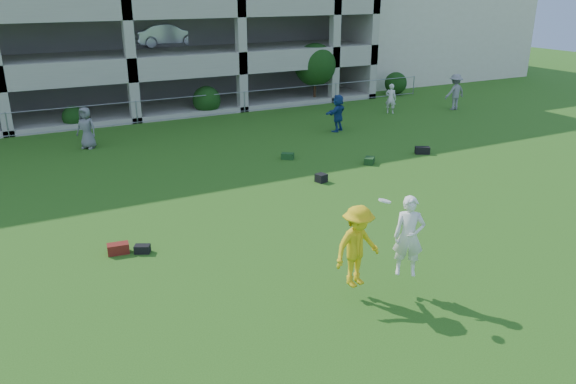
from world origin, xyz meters
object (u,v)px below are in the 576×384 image
crate_d (321,178)px  bystander_d (338,113)px  stucco_building (394,8)px  bystander_c (86,128)px  bystander_e (391,99)px  bystander_f (455,92)px  frisbee_contest (371,244)px

crate_d → bystander_d: bearing=53.2°
stucco_building → crate_d: size_ratio=45.71×
bystander_c → crate_d: 10.93m
bystander_e → bystander_f: size_ratio=0.81×
stucco_building → bystander_e: (-9.92, -12.98, -4.18)m
bystander_d → crate_d: bystander_d is taller
bystander_e → frisbee_contest: bearing=98.7°
bystander_d → bystander_e: (4.79, 2.09, -0.07)m
frisbee_contest → crate_d: bearing=66.8°
bystander_f → crate_d: (-13.24, -7.37, -0.86)m
bystander_e → bystander_f: bearing=-145.5°
stucco_building → frisbee_contest: (-22.46, -28.58, -3.68)m
stucco_building → bystander_e: size_ratio=9.75×
stucco_building → bystander_d: stucco_building is taller
bystander_f → crate_d: bystander_f is taller
stucco_building → bystander_c: 29.21m
crate_d → bystander_c: bearing=127.9°
frisbee_contest → bystander_f: bearing=41.9°
bystander_e → bystander_d: bearing=71.1°
bystander_d → bystander_e: bystander_d is taller
bystander_d → frisbee_contest: bearing=29.8°
bystander_c → frisbee_contest: size_ratio=0.83×
stucco_building → crate_d: 29.12m
frisbee_contest → stucco_building: bearing=51.8°
crate_d → frisbee_contest: (-3.14, -7.34, 1.17)m
stucco_building → bystander_f: (-6.08, -13.87, -3.99)m
stucco_building → bystander_c: size_ratio=8.85×
bystander_f → frisbee_contest: bearing=40.6°
bystander_c → crate_d: (6.70, -8.60, -0.75)m
bystander_c → bystander_e: 16.10m
stucco_building → frisbee_contest: stucco_building is taller
stucco_building → frisbee_contest: size_ratio=7.37×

